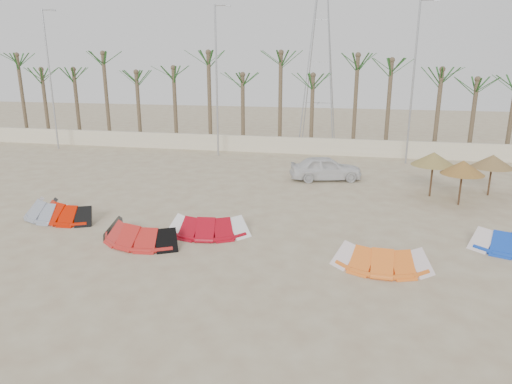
% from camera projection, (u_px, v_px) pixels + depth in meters
% --- Properties ---
extents(ground, '(120.00, 120.00, 0.00)m').
position_uv_depth(ground, '(219.00, 276.00, 15.54)').
color(ground, '#C4B997').
rests_on(ground, ground).
extents(boundary_wall, '(60.00, 0.30, 1.30)m').
position_uv_depth(boundary_wall, '(298.00, 146.00, 36.04)').
color(boundary_wall, beige).
rests_on(boundary_wall, ground).
extents(palm_line, '(52.00, 4.00, 7.70)m').
position_uv_depth(palm_line, '(311.00, 70.00, 35.72)').
color(palm_line, brown).
rests_on(palm_line, ground).
extents(lamp_a, '(1.25, 0.14, 11.00)m').
position_uv_depth(lamp_a, '(51.00, 78.00, 36.76)').
color(lamp_a, '#A5A8AD').
rests_on(lamp_a, ground).
extents(lamp_b, '(1.25, 0.14, 11.00)m').
position_uv_depth(lamp_b, '(217.00, 79.00, 33.95)').
color(lamp_b, '#A5A8AD').
rests_on(lamp_b, ground).
extents(lamp_c, '(1.25, 0.14, 11.00)m').
position_uv_depth(lamp_c, '(414.00, 81.00, 31.14)').
color(lamp_c, '#A5A8AD').
rests_on(lamp_c, ground).
extents(pylon, '(3.00, 3.00, 14.00)m').
position_uv_depth(pylon, '(317.00, 142.00, 41.66)').
color(pylon, '#A5A8AD').
rests_on(pylon, ground).
extents(kite_grey, '(3.29, 2.40, 0.90)m').
position_uv_depth(kite_grey, '(49.00, 208.00, 21.37)').
color(kite_grey, gray).
rests_on(kite_grey, ground).
extents(kite_red_left, '(3.57, 2.38, 0.90)m').
position_uv_depth(kite_red_left, '(68.00, 209.00, 21.20)').
color(kite_red_left, '#C31500').
rests_on(kite_red_left, ground).
extents(kite_red_mid, '(3.89, 2.37, 0.90)m').
position_uv_depth(kite_red_mid, '(142.00, 230.00, 18.54)').
color(kite_red_mid, red).
rests_on(kite_red_mid, ground).
extents(kite_red_right, '(3.51, 1.88, 0.90)m').
position_uv_depth(kite_red_right, '(210.00, 223.00, 19.36)').
color(kite_red_right, '#A40917').
rests_on(kite_red_right, ground).
extents(kite_orange, '(3.35, 1.63, 0.90)m').
position_uv_depth(kite_orange, '(382.00, 255.00, 16.21)').
color(kite_orange, orange).
rests_on(kite_orange, ground).
extents(parasol_left, '(2.32, 2.32, 2.43)m').
position_uv_depth(parasol_left, '(434.00, 159.00, 24.18)').
color(parasol_left, '#4C331E').
rests_on(parasol_left, ground).
extents(parasol_mid, '(2.13, 2.13, 2.31)m').
position_uv_depth(parasol_mid, '(463.00, 167.00, 22.73)').
color(parasol_mid, '#4C331E').
rests_on(parasol_mid, ground).
extents(parasol_right, '(2.18, 2.18, 2.25)m').
position_uv_depth(parasol_right, '(493.00, 161.00, 24.41)').
color(parasol_right, '#4C331E').
rests_on(parasol_right, ground).
extents(car, '(4.65, 2.82, 1.48)m').
position_uv_depth(car, '(326.00, 168.00, 27.99)').
color(car, silver).
rests_on(car, ground).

